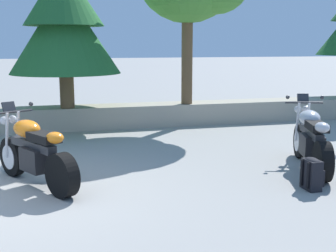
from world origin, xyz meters
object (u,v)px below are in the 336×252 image
rider_backpack (312,173)px  pine_tree_mid_left (64,21)px  motorcycle_orange_near_left (34,153)px  motorcycle_silver_centre (311,140)px

rider_backpack → pine_tree_mid_left: 6.70m
motorcycle_orange_near_left → motorcycle_silver_centre: bearing=-2.6°
motorcycle_orange_near_left → rider_backpack: 4.04m
rider_backpack → pine_tree_mid_left: pine_tree_mid_left is taller
motorcycle_orange_near_left → pine_tree_mid_left: pine_tree_mid_left is taller
motorcycle_silver_centre → pine_tree_mid_left: 6.19m
rider_backpack → pine_tree_mid_left: size_ratio=0.14×
rider_backpack → motorcycle_silver_centre: bearing=59.0°
rider_backpack → motorcycle_orange_near_left: bearing=162.5°
motorcycle_orange_near_left → rider_backpack: (3.84, -1.21, -0.24)m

